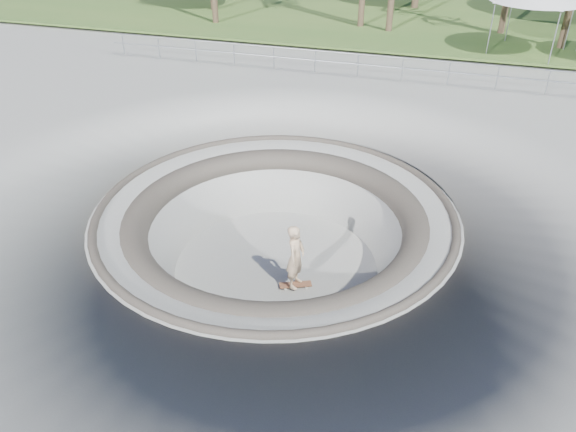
% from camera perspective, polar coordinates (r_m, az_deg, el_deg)
% --- Properties ---
extents(ground, '(180.00, 180.00, 0.00)m').
position_cam_1_polar(ground, '(15.91, -1.30, 0.57)').
color(ground, '#989893').
rests_on(ground, ground).
extents(skate_bowl, '(14.00, 14.00, 4.10)m').
position_cam_1_polar(skate_bowl, '(16.94, -1.22, -4.71)').
color(skate_bowl, '#989893').
rests_on(skate_bowl, ground).
extents(distant_hills, '(103.20, 45.00, 28.60)m').
position_cam_1_polar(distant_hills, '(71.70, 17.10, 18.36)').
color(distant_hills, brown).
rests_on(distant_hills, ground).
extents(safety_railing, '(25.00, 0.06, 1.03)m').
position_cam_1_polar(safety_railing, '(26.37, 7.12, 15.00)').
color(safety_railing, '#94989C').
rests_on(safety_railing, ground).
extents(skateboard, '(0.94, 0.60, 0.09)m').
position_cam_1_polar(skateboard, '(16.08, 0.77, -7.00)').
color(skateboard, brown).
rests_on(skateboard, ground).
extents(skater, '(0.52, 0.75, 1.95)m').
position_cam_1_polar(skater, '(15.48, 0.79, -4.13)').
color(skater, tan).
rests_on(skater, skateboard).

